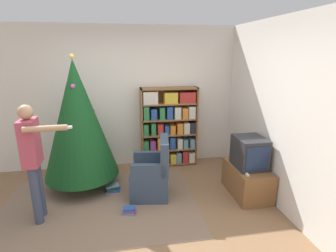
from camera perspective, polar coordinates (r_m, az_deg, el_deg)
name	(u,v)px	position (r m, az deg, el deg)	size (l,w,h in m)	color
ground_plane	(136,226)	(3.59, -6.95, -20.84)	(14.00, 14.00, 0.00)	#846042
wall_back	(128,98)	(4.97, -8.72, 6.02)	(8.00, 0.10, 2.60)	silver
wall_right	(296,121)	(3.68, 26.10, 1.08)	(0.10, 8.00, 2.60)	silver
area_rug	(100,205)	(4.06, -14.63, -16.39)	(2.77, 1.89, 0.01)	#7F6651
bookshelf	(169,127)	(4.96, 0.24, -0.18)	(1.06, 0.27, 1.51)	brown
tv_stand	(247,180)	(4.30, 16.81, -11.21)	(0.50, 0.83, 0.46)	brown
television	(250,152)	(4.11, 17.33, -5.50)	(0.42, 0.49, 0.46)	#28282D
game_remote	(247,174)	(3.93, 16.72, -9.92)	(0.04, 0.12, 0.02)	white
christmas_tree	(78,120)	(4.25, -19.01, 1.26)	(1.15, 1.15, 2.11)	#4C3323
armchair	(152,176)	(4.05, -3.48, -10.79)	(0.64, 0.64, 0.92)	#334256
standing_person	(33,155)	(3.66, -27.35, -5.61)	(0.64, 0.47, 1.54)	#38425B
book_pile_near_tree	(113,188)	(4.36, -11.91, -13.06)	(0.24, 0.18, 0.11)	#284C93
book_pile_by_chair	(129,210)	(3.80, -8.45, -17.73)	(0.21, 0.18, 0.09)	#5B899E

